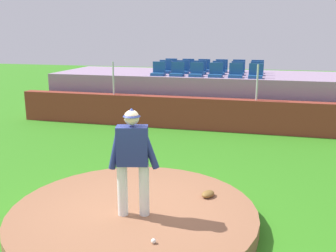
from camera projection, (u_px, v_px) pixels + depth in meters
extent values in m
plane|color=#317E1A|center=(134.00, 223.00, 6.63)|extent=(60.00, 60.00, 0.00)
cylinder|color=#915E41|center=(134.00, 216.00, 6.60)|extent=(4.26, 4.26, 0.27)
cylinder|color=silver|center=(123.00, 190.00, 6.26)|extent=(0.17, 0.17, 0.88)
cylinder|color=silver|center=(144.00, 190.00, 6.26)|extent=(0.17, 0.17, 0.88)
cube|color=navy|center=(132.00, 146.00, 6.08)|extent=(0.55, 0.38, 0.64)
cylinder|color=navy|center=(116.00, 148.00, 6.09)|extent=(0.28, 0.17, 0.72)
cylinder|color=navy|center=(149.00, 148.00, 6.09)|extent=(0.35, 0.19, 0.71)
sphere|color=beige|center=(132.00, 118.00, 5.97)|extent=(0.24, 0.24, 0.24)
cone|color=navy|center=(132.00, 112.00, 5.95)|extent=(0.34, 0.34, 0.13)
sphere|color=white|center=(153.00, 241.00, 5.48)|extent=(0.07, 0.07, 0.07)
ellipsoid|color=brown|center=(208.00, 194.00, 7.04)|extent=(0.31, 0.36, 0.11)
cube|color=maroon|center=(200.00, 114.00, 12.99)|extent=(13.35, 0.40, 1.09)
cylinder|color=silver|center=(113.00, 78.00, 13.48)|extent=(0.06, 0.06, 1.16)
cylinder|color=silver|center=(257.00, 82.00, 12.29)|extent=(0.06, 0.06, 1.16)
cube|color=#9A7E9D|center=(210.00, 95.00, 15.09)|extent=(12.13, 3.55, 1.69)
cube|color=navy|center=(158.00, 74.00, 14.04)|extent=(0.48, 0.44, 0.10)
cube|color=navy|center=(159.00, 67.00, 14.15)|extent=(0.48, 0.08, 0.40)
cube|color=navy|center=(177.00, 75.00, 13.88)|extent=(0.48, 0.44, 0.10)
cube|color=navy|center=(178.00, 67.00, 13.99)|extent=(0.48, 0.08, 0.40)
cube|color=navy|center=(196.00, 75.00, 13.70)|extent=(0.48, 0.44, 0.10)
cube|color=navy|center=(197.00, 68.00, 13.81)|extent=(0.48, 0.08, 0.40)
cube|color=navy|center=(215.00, 76.00, 13.55)|extent=(0.48, 0.44, 0.10)
cube|color=navy|center=(216.00, 68.00, 13.66)|extent=(0.48, 0.08, 0.40)
cube|color=navy|center=(235.00, 76.00, 13.39)|extent=(0.48, 0.44, 0.10)
cube|color=navy|center=(236.00, 69.00, 13.50)|extent=(0.48, 0.08, 0.40)
cube|color=navy|center=(255.00, 77.00, 13.20)|extent=(0.48, 0.44, 0.10)
cube|color=navy|center=(256.00, 69.00, 13.31)|extent=(0.48, 0.08, 0.40)
cube|color=navy|center=(165.00, 72.00, 14.90)|extent=(0.48, 0.44, 0.10)
cube|color=navy|center=(166.00, 65.00, 15.01)|extent=(0.48, 0.08, 0.40)
cube|color=navy|center=(182.00, 72.00, 14.74)|extent=(0.48, 0.44, 0.10)
cube|color=navy|center=(183.00, 65.00, 14.85)|extent=(0.48, 0.08, 0.40)
cube|color=navy|center=(199.00, 73.00, 14.54)|extent=(0.48, 0.44, 0.10)
cube|color=navy|center=(200.00, 66.00, 14.65)|extent=(0.48, 0.08, 0.40)
cube|color=navy|center=(218.00, 73.00, 14.38)|extent=(0.48, 0.44, 0.10)
cube|color=navy|center=(219.00, 66.00, 14.49)|extent=(0.48, 0.08, 0.40)
cube|color=navy|center=(237.00, 74.00, 14.21)|extent=(0.48, 0.44, 0.10)
cube|color=navy|center=(238.00, 67.00, 14.32)|extent=(0.48, 0.08, 0.40)
cube|color=navy|center=(257.00, 74.00, 14.06)|extent=(0.48, 0.44, 0.10)
cube|color=navy|center=(257.00, 67.00, 14.17)|extent=(0.48, 0.08, 0.40)
cube|color=navy|center=(170.00, 70.00, 15.72)|extent=(0.48, 0.44, 0.10)
cube|color=navy|center=(171.00, 63.00, 15.83)|extent=(0.48, 0.08, 0.40)
cube|color=navy|center=(187.00, 70.00, 15.55)|extent=(0.48, 0.44, 0.10)
cube|color=navy|center=(188.00, 64.00, 15.66)|extent=(0.48, 0.08, 0.40)
cube|color=navy|center=(203.00, 71.00, 15.38)|extent=(0.48, 0.44, 0.10)
cube|color=navy|center=(204.00, 64.00, 15.49)|extent=(0.48, 0.08, 0.40)
cube|color=navy|center=(221.00, 71.00, 15.24)|extent=(0.48, 0.44, 0.10)
cube|color=navy|center=(222.00, 64.00, 15.35)|extent=(0.48, 0.08, 0.40)
cube|color=navy|center=(238.00, 71.00, 15.09)|extent=(0.48, 0.44, 0.10)
cube|color=navy|center=(239.00, 65.00, 15.20)|extent=(0.48, 0.08, 0.40)
cube|color=navy|center=(257.00, 72.00, 14.89)|extent=(0.48, 0.44, 0.10)
cube|color=navy|center=(257.00, 65.00, 15.00)|extent=(0.48, 0.08, 0.40)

